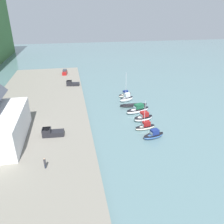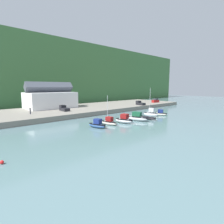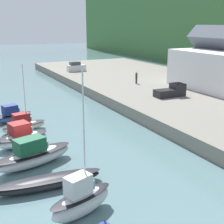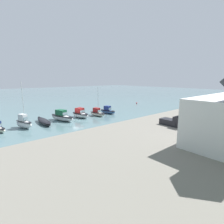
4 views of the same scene
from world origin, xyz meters
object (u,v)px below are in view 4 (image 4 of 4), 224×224
(moored_boat_5, at_px, (24,123))
(moored_boat_0, at_px, (108,111))
(person_on_quay, at_px, (203,113))
(moored_boat_4, at_px, (44,121))
(moored_boat_1, at_px, (97,113))
(moored_boat_2, at_px, (80,114))
(pickup_truck_1, at_px, (175,122))
(moored_boat_3, at_px, (62,117))
(mooring_buoy_0, at_px, (137,103))
(parked_car_0, at_px, (215,103))

(moored_boat_5, bearing_deg, moored_boat_0, 162.61)
(moored_boat_0, bearing_deg, person_on_quay, 96.81)
(moored_boat_5, bearing_deg, moored_boat_4, 174.02)
(moored_boat_1, distance_m, moored_boat_2, 4.84)
(pickup_truck_1, bearing_deg, moored_boat_3, -62.17)
(moored_boat_5, bearing_deg, mooring_buoy_0, 172.02)
(parked_car_0, distance_m, mooring_buoy_0, 27.92)
(person_on_quay, xyz_separation_m, mooring_buoy_0, (-13.59, -31.71, -2.44))
(moored_boat_2, distance_m, moored_boat_4, 9.66)
(moored_boat_0, bearing_deg, parked_car_0, 132.84)
(moored_boat_4, xyz_separation_m, pickup_truck_1, (-15.72, 23.76, 1.91))
(parked_car_0, relative_size, mooring_buoy_0, 8.37)
(moored_boat_1, relative_size, moored_boat_4, 0.91)
(moored_boat_3, height_order, moored_boat_4, moored_boat_3)
(moored_boat_5, distance_m, pickup_truck_1, 30.45)
(moored_boat_4, distance_m, mooring_buoy_0, 41.26)
(moored_boat_5, height_order, mooring_buoy_0, moored_boat_5)
(moored_boat_2, bearing_deg, moored_boat_1, 154.29)
(moored_boat_5, distance_m, parked_car_0, 54.24)
(moored_boat_4, bearing_deg, moored_boat_2, -176.27)
(moored_boat_1, bearing_deg, moored_boat_3, -14.82)
(pickup_truck_1, bearing_deg, moored_boat_4, -53.92)
(moored_boat_1, height_order, person_on_quay, moored_boat_1)
(moored_boat_0, distance_m, moored_boat_5, 23.18)
(pickup_truck_1, bearing_deg, parked_car_0, -169.90)
(moored_boat_1, height_order, mooring_buoy_0, moored_boat_1)
(moored_boat_4, bearing_deg, moored_boat_5, 16.25)
(moored_boat_1, distance_m, mooring_buoy_0, 27.56)
(mooring_buoy_0, bearing_deg, moored_boat_3, 11.67)
(pickup_truck_1, height_order, person_on_quay, person_on_quay)
(moored_boat_0, relative_size, pickup_truck_1, 1.13)
(moored_boat_2, xyz_separation_m, moored_boat_3, (5.15, -0.01, 0.04))
(moored_boat_0, distance_m, person_on_quay, 25.20)
(moored_boat_0, distance_m, parked_car_0, 33.78)
(moored_boat_3, distance_m, person_on_quay, 33.11)
(moored_boat_3, relative_size, mooring_buoy_0, 15.17)
(pickup_truck_1, bearing_deg, moored_boat_0, -94.71)
(moored_boat_5, bearing_deg, moored_boat_2, 165.52)
(moored_boat_2, height_order, moored_boat_5, moored_boat_5)
(pickup_truck_1, distance_m, person_on_quay, 11.27)
(mooring_buoy_0, bearing_deg, moored_boat_1, 18.05)
(pickup_truck_1, bearing_deg, moored_boat_5, -45.81)
(moored_boat_3, relative_size, pickup_truck_1, 1.60)
(pickup_truck_1, relative_size, mooring_buoy_0, 9.47)
(moored_boat_5, relative_size, person_on_quay, 4.53)
(moored_boat_0, xyz_separation_m, mooring_buoy_0, (-21.87, -7.99, -0.55))
(mooring_buoy_0, bearing_deg, moored_boat_4, 10.46)
(moored_boat_2, height_order, person_on_quay, person_on_quay)
(moored_boat_1, height_order, moored_boat_2, moored_boat_1)
(moored_boat_2, bearing_deg, mooring_buoy_0, -179.31)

